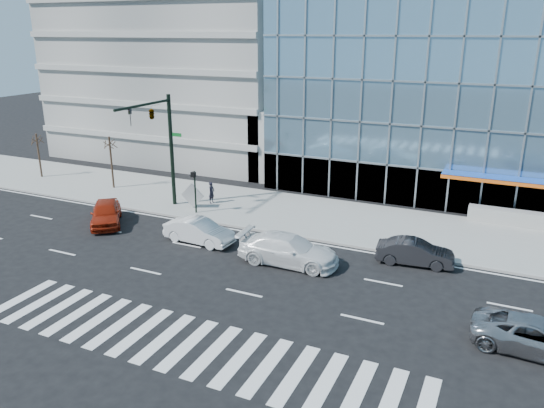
{
  "coord_description": "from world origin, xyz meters",
  "views": [
    {
      "loc": [
        11.1,
        -24.79,
        12.4
      ],
      "look_at": [
        -1.69,
        3.0,
        2.31
      ],
      "focal_mm": 35.0,
      "sensor_mm": 36.0,
      "label": 1
    }
  ],
  "objects_px": {
    "white_sedan": "(199,231)",
    "street_tree_far": "(37,139)",
    "pedestrian": "(212,193)",
    "ped_signal_post": "(195,186)",
    "traffic_signal": "(158,126)",
    "dark_sedan": "(415,252)",
    "street_tree_near": "(110,144)",
    "red_sedan": "(106,213)",
    "silver_suv": "(537,336)",
    "tilted_panel": "(193,195)",
    "white_suv": "(288,250)"
  },
  "relations": [
    {
      "from": "tilted_panel",
      "to": "ped_signal_post",
      "type": "bearing_deg",
      "value": -51.64
    },
    {
      "from": "traffic_signal",
      "to": "tilted_panel",
      "type": "bearing_deg",
      "value": 36.64
    },
    {
      "from": "street_tree_far",
      "to": "pedestrian",
      "type": "relative_size",
      "value": 2.41
    },
    {
      "from": "silver_suv",
      "to": "red_sedan",
      "type": "relative_size",
      "value": 1.09
    },
    {
      "from": "dark_sedan",
      "to": "tilted_panel",
      "type": "height_order",
      "value": "tilted_panel"
    },
    {
      "from": "street_tree_far",
      "to": "red_sedan",
      "type": "distance_m",
      "value": 14.94
    },
    {
      "from": "red_sedan",
      "to": "street_tree_far",
      "type": "bearing_deg",
      "value": 114.81
    },
    {
      "from": "dark_sedan",
      "to": "pedestrian",
      "type": "relative_size",
      "value": 2.62
    },
    {
      "from": "street_tree_near",
      "to": "tilted_panel",
      "type": "xyz_separation_m",
      "value": [
        8.71,
        -1.66,
        -2.71
      ]
    },
    {
      "from": "ped_signal_post",
      "to": "pedestrian",
      "type": "bearing_deg",
      "value": 92.82
    },
    {
      "from": "street_tree_near",
      "to": "tilted_panel",
      "type": "distance_m",
      "value": 9.27
    },
    {
      "from": "white_sedan",
      "to": "pedestrian",
      "type": "relative_size",
      "value": 2.77
    },
    {
      "from": "dark_sedan",
      "to": "pedestrian",
      "type": "bearing_deg",
      "value": 68.05
    },
    {
      "from": "dark_sedan",
      "to": "tilted_panel",
      "type": "xyz_separation_m",
      "value": [
        -16.31,
        2.84,
        0.38
      ]
    },
    {
      "from": "street_tree_near",
      "to": "street_tree_far",
      "type": "relative_size",
      "value": 1.09
    },
    {
      "from": "silver_suv",
      "to": "tilted_panel",
      "type": "bearing_deg",
      "value": 70.78
    },
    {
      "from": "ped_signal_post",
      "to": "white_suv",
      "type": "bearing_deg",
      "value": -27.73
    },
    {
      "from": "pedestrian",
      "to": "white_sedan",
      "type": "bearing_deg",
      "value": -151.43
    },
    {
      "from": "white_suv",
      "to": "street_tree_far",
      "type": "bearing_deg",
      "value": 73.0
    },
    {
      "from": "silver_suv",
      "to": "white_sedan",
      "type": "relative_size",
      "value": 1.13
    },
    {
      "from": "silver_suv",
      "to": "white_suv",
      "type": "xyz_separation_m",
      "value": [
        -12.4,
        3.65,
        0.13
      ]
    },
    {
      "from": "street_tree_far",
      "to": "pedestrian",
      "type": "height_order",
      "value": "street_tree_far"
    },
    {
      "from": "tilted_panel",
      "to": "street_tree_near",
      "type": "bearing_deg",
      "value": 165.93
    },
    {
      "from": "street_tree_near",
      "to": "white_sedan",
      "type": "distance_m",
      "value": 14.53
    },
    {
      "from": "dark_sedan",
      "to": "tilted_panel",
      "type": "relative_size",
      "value": 3.23
    },
    {
      "from": "white_suv",
      "to": "red_sedan",
      "type": "xyz_separation_m",
      "value": [
        -13.51,
        0.69,
        -0.04
      ]
    },
    {
      "from": "tilted_panel",
      "to": "white_sedan",
      "type": "bearing_deg",
      "value": -57.01
    },
    {
      "from": "pedestrian",
      "to": "street_tree_far",
      "type": "bearing_deg",
      "value": 93.11
    },
    {
      "from": "traffic_signal",
      "to": "dark_sedan",
      "type": "xyz_separation_m",
      "value": [
        18.02,
        -1.57,
        -5.47
      ]
    },
    {
      "from": "white_suv",
      "to": "pedestrian",
      "type": "bearing_deg",
      "value": 50.52
    },
    {
      "from": "street_tree_near",
      "to": "dark_sedan",
      "type": "xyz_separation_m",
      "value": [
        25.02,
        -4.5,
        -3.09
      ]
    },
    {
      "from": "white_suv",
      "to": "pedestrian",
      "type": "relative_size",
      "value": 3.54
    },
    {
      "from": "white_suv",
      "to": "dark_sedan",
      "type": "distance_m",
      "value": 7.01
    },
    {
      "from": "silver_suv",
      "to": "white_sedan",
      "type": "bearing_deg",
      "value": 80.73
    },
    {
      "from": "red_sedan",
      "to": "pedestrian",
      "type": "bearing_deg",
      "value": 18.43
    },
    {
      "from": "white_suv",
      "to": "pedestrian",
      "type": "xyz_separation_m",
      "value": [
        -9.24,
        7.19,
        0.13
      ]
    },
    {
      "from": "ped_signal_post",
      "to": "red_sedan",
      "type": "xyz_separation_m",
      "value": [
        -4.4,
        -4.1,
        -1.35
      ]
    },
    {
      "from": "street_tree_far",
      "to": "pedestrian",
      "type": "xyz_separation_m",
      "value": [
        17.38,
        -0.16,
        -2.49
      ]
    },
    {
      "from": "white_sedan",
      "to": "tilted_panel",
      "type": "distance_m",
      "value": 6.38
    },
    {
      "from": "white_suv",
      "to": "red_sedan",
      "type": "relative_size",
      "value": 1.23
    },
    {
      "from": "dark_sedan",
      "to": "red_sedan",
      "type": "height_order",
      "value": "red_sedan"
    },
    {
      "from": "ped_signal_post",
      "to": "pedestrian",
      "type": "xyz_separation_m",
      "value": [
        -0.12,
        2.4,
        -1.19
      ]
    },
    {
      "from": "silver_suv",
      "to": "red_sedan",
      "type": "xyz_separation_m",
      "value": [
        -25.91,
        4.34,
        0.09
      ]
    },
    {
      "from": "traffic_signal",
      "to": "tilted_panel",
      "type": "xyz_separation_m",
      "value": [
        1.7,
        1.27,
        -5.1
      ]
    },
    {
      "from": "tilted_panel",
      "to": "dark_sedan",
      "type": "bearing_deg",
      "value": -13.12
    },
    {
      "from": "silver_suv",
      "to": "traffic_signal",
      "type": "bearing_deg",
      "value": 74.91
    },
    {
      "from": "pedestrian",
      "to": "ped_signal_post",
      "type": "bearing_deg",
      "value": -173.56
    },
    {
      "from": "traffic_signal",
      "to": "pedestrian",
      "type": "height_order",
      "value": "traffic_signal"
    },
    {
      "from": "white_sedan",
      "to": "street_tree_far",
      "type": "bearing_deg",
      "value": 75.27
    },
    {
      "from": "traffic_signal",
      "to": "white_sedan",
      "type": "xyz_separation_m",
      "value": [
        5.47,
        -3.87,
        -5.43
      ]
    }
  ]
}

